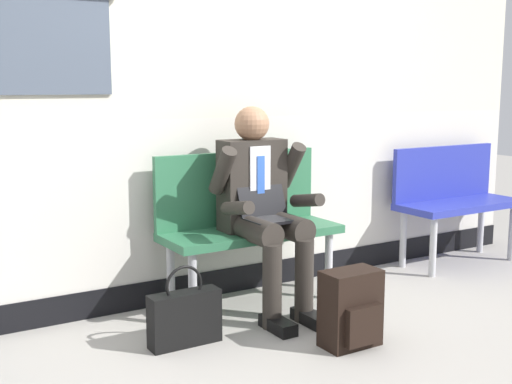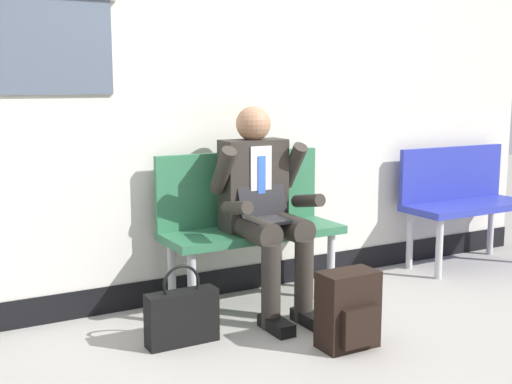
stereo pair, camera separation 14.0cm
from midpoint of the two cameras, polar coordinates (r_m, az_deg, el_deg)
ground_plane at (r=3.78m, az=-0.88°, el=-11.79°), size 18.00×18.00×0.00m
station_wall at (r=4.17m, az=-6.29°, el=11.74°), size 5.59×0.16×3.11m
bench_with_person at (r=4.10m, az=-1.88°, el=-2.18°), size 1.12×0.42×0.94m
bench_empty at (r=5.25m, az=15.99°, el=-0.26°), size 1.02×0.42×0.89m
person_seated at (r=3.91m, az=-0.43°, el=-1.07°), size 0.57×0.70×1.23m
backpack at (r=3.51m, az=7.12°, el=-10.07°), size 0.31×0.22×0.41m
handbag at (r=3.55m, az=-7.34°, el=-10.68°), size 0.39×0.11×0.43m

